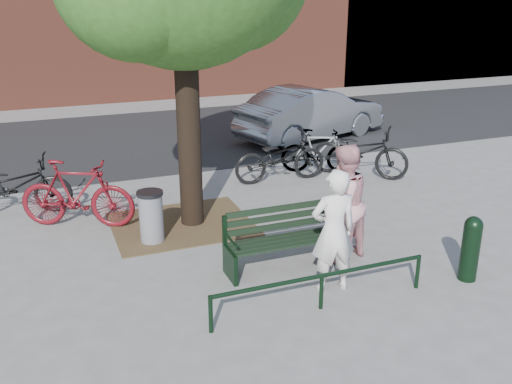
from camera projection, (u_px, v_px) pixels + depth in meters
name	position (u px, v px, depth m)	size (l,w,h in m)	color
ground	(283.00, 269.00, 8.53)	(90.00, 90.00, 0.00)	gray
dirt_pit	(182.00, 224.00, 10.11)	(2.40, 2.00, 0.02)	brown
road	(160.00, 137.00, 15.97)	(40.00, 7.00, 0.01)	black
park_bench	(282.00, 237.00, 8.44)	(1.74, 0.54, 0.97)	black
guard_railing	(322.00, 281.00, 7.34)	(3.06, 0.06, 0.51)	black
person_left	(333.00, 231.00, 7.68)	(0.64, 0.42, 1.75)	white
person_right	(343.00, 204.00, 8.53)	(0.89, 0.69, 1.83)	#D69398
bollard	(471.00, 246.00, 8.05)	(0.26, 0.26, 0.97)	black
litter_bin	(151.00, 216.00, 9.29)	(0.43, 0.43, 0.88)	gray
bicycle_a	(14.00, 186.00, 10.43)	(0.72, 2.06, 1.08)	black
bicycle_b	(77.00, 194.00, 9.84)	(0.57, 2.02, 1.21)	#570C12
bicycle_c	(280.00, 157.00, 12.20)	(0.71, 2.03, 1.07)	black
bicycle_d	(318.00, 151.00, 12.79)	(0.47, 1.67, 1.01)	gray
bicycle_e	(360.00, 152.00, 12.52)	(0.74, 2.14, 1.12)	black
parked_car	(311.00, 113.00, 15.61)	(1.52, 4.37, 1.44)	gray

